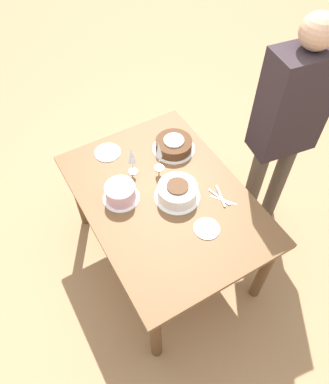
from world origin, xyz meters
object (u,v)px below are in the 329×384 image
(cake_center_white, at_px, (177,192))
(cake_front_chocolate, at_px, (174,145))
(person_cutting, at_px, (287,121))
(wine_glass_far, at_px, (159,152))
(cake_back_decorated, at_px, (121,193))
(wine_glass_near, at_px, (132,156))

(cake_center_white, xyz_separation_m, cake_front_chocolate, (0.36, -0.19, -0.01))
(person_cutting, bearing_deg, wine_glass_far, -12.40)
(cake_front_chocolate, bearing_deg, wine_glass_far, 120.58)
(cake_front_chocolate, distance_m, person_cutting, 0.74)
(cake_center_white, relative_size, cake_back_decorated, 1.25)
(wine_glass_near, height_order, person_cutting, person_cutting)
(cake_center_white, height_order, cake_front_chocolate, cake_center_white)
(cake_back_decorated, xyz_separation_m, person_cutting, (-0.19, -1.07, 0.24))
(wine_glass_far, xyz_separation_m, person_cutting, (-0.29, -0.75, 0.14))
(cake_center_white, xyz_separation_m, wine_glass_near, (0.32, 0.14, 0.09))
(wine_glass_far, relative_size, person_cutting, 0.14)
(cake_front_chocolate, distance_m, wine_glass_far, 0.23)
(cake_center_white, distance_m, wine_glass_near, 0.36)
(cake_front_chocolate, bearing_deg, cake_center_white, 152.07)
(cake_back_decorated, distance_m, wine_glass_near, 0.24)
(cake_back_decorated, relative_size, wine_glass_near, 1.03)
(wine_glass_near, bearing_deg, wine_glass_far, -109.62)
(cake_center_white, relative_size, wine_glass_near, 1.29)
(cake_front_chocolate, bearing_deg, person_cutting, -124.04)
(cake_back_decorated, bearing_deg, cake_front_chocolate, -68.12)
(cake_front_chocolate, height_order, cake_back_decorated, cake_back_decorated)
(cake_back_decorated, relative_size, person_cutting, 0.13)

